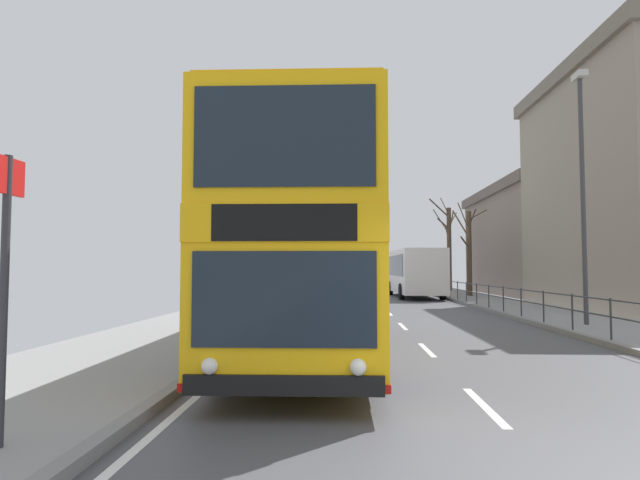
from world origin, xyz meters
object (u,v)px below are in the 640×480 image
object	(u,v)px
background_bus_far_lane	(414,272)
background_building_01	(574,240)
bare_tree_far_00	(469,250)
double_decker_bus_main	(309,249)
bus_stop_sign_near	(5,266)
street_lamp_far_side	(582,177)
bare_tree_far_01	(449,245)

from	to	relation	value
background_bus_far_lane	background_building_01	size ratio (longest dim) A/B	0.64
bare_tree_far_00	background_building_01	world-z (taller)	background_building_01
double_decker_bus_main	bus_stop_sign_near	xyz separation A→B (m)	(-2.48, -6.46, -0.42)
double_decker_bus_main	bare_tree_far_00	world-z (taller)	bare_tree_far_00
bus_stop_sign_near	street_lamp_far_side	distance (m)	15.75
street_lamp_far_side	bare_tree_far_00	world-z (taller)	street_lamp_far_side
background_bus_far_lane	bus_stop_sign_near	size ratio (longest dim) A/B	3.48
double_decker_bus_main	background_bus_far_lane	size ratio (longest dim) A/B	1.09
background_bus_far_lane	double_decker_bus_main	bearing A→B (deg)	-103.12
bus_stop_sign_near	bare_tree_far_00	world-z (taller)	bare_tree_far_00
bare_tree_far_01	double_decker_bus_main	bearing A→B (deg)	-106.77
double_decker_bus_main	background_building_01	world-z (taller)	background_building_01
bus_stop_sign_near	street_lamp_far_side	size ratio (longest dim) A/B	0.36
background_bus_far_lane	background_building_01	world-z (taller)	background_building_01
background_bus_far_lane	street_lamp_far_side	bearing A→B (deg)	-81.12
street_lamp_far_side	bus_stop_sign_near	bearing A→B (deg)	-132.99
background_bus_far_lane	street_lamp_far_side	size ratio (longest dim) A/B	1.24
double_decker_bus_main	bus_stop_sign_near	world-z (taller)	double_decker_bus_main
bare_tree_far_00	bare_tree_far_01	size ratio (longest dim) A/B	0.80
double_decker_bus_main	background_bus_far_lane	bearing A→B (deg)	76.88
double_decker_bus_main	bare_tree_far_01	bearing A→B (deg)	73.23
bus_stop_sign_near	background_bus_far_lane	bearing A→B (deg)	75.09
double_decker_bus_main	street_lamp_far_side	size ratio (longest dim) A/B	1.35
background_building_01	bare_tree_far_00	bearing A→B (deg)	-150.07
street_lamp_far_side	bare_tree_far_01	size ratio (longest dim) A/B	1.08
bus_stop_sign_near	bare_tree_far_01	xyz separation A→B (m)	(11.46, 36.26, 1.85)
bare_tree_far_01	bus_stop_sign_near	bearing A→B (deg)	-107.53
background_bus_far_lane	bus_stop_sign_near	xyz separation A→B (m)	(-7.78, -29.21, 0.19)
bare_tree_far_01	background_building_01	world-z (taller)	background_building_01
bare_tree_far_01	background_building_01	bearing A→B (deg)	-18.49
double_decker_bus_main	bare_tree_far_00	bearing A→B (deg)	68.45
background_building_01	bus_stop_sign_near	bearing A→B (deg)	-120.73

